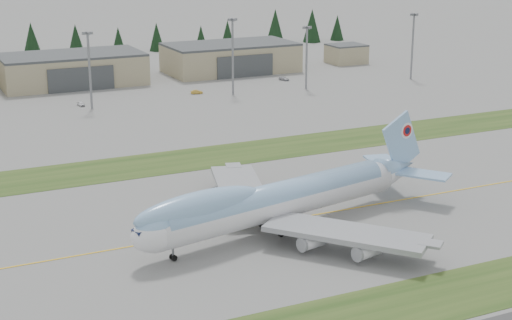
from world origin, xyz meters
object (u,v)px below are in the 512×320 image
boeing_747_freighter (278,200)px  service_vehicle_b (197,94)px  service_vehicle_a (81,106)px  hangar_center (72,69)px  hangar_right (231,57)px  service_vehicle_c (284,80)px

boeing_747_freighter → service_vehicle_b: bearing=63.6°
boeing_747_freighter → service_vehicle_a: bearing=81.8°
hangar_center → service_vehicle_a: hangar_center is taller
boeing_747_freighter → service_vehicle_b: size_ratio=17.16×
hangar_right → service_vehicle_b: 43.69m
service_vehicle_a → service_vehicle_c: (75.58, 10.90, 0.00)m
boeing_747_freighter → service_vehicle_c: (68.19, 129.01, -5.79)m
hangar_right → service_vehicle_a: bearing=-151.4°
boeing_747_freighter → service_vehicle_a: size_ratio=16.92×
service_vehicle_a → service_vehicle_b: (38.64, 1.94, 0.00)m
service_vehicle_a → service_vehicle_b: bearing=-1.7°
service_vehicle_a → service_vehicle_b: service_vehicle_a is taller
boeing_747_freighter → hangar_center: (-1.68, 153.93, -0.40)m
service_vehicle_a → hangar_right: bearing=24.0°
boeing_747_freighter → service_vehicle_c: bearing=50.3°
boeing_747_freighter → service_vehicle_a: 118.48m
boeing_747_freighter → service_vehicle_b: boeing_747_freighter is taller
service_vehicle_a → service_vehicle_b: 38.69m
service_vehicle_b → service_vehicle_a: bearing=106.8°
hangar_center → service_vehicle_a: (-5.70, -35.82, -5.39)m
hangar_right → service_vehicle_b: (-27.06, -33.88, -5.39)m
service_vehicle_c → boeing_747_freighter: bearing=-136.2°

